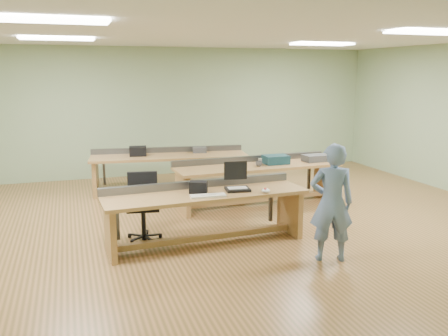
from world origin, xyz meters
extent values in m
plane|color=#946338|center=(0.00, 0.00, 0.00)|extent=(10.00, 10.00, 0.00)
plane|color=silver|center=(0.00, 0.00, 3.00)|extent=(10.00, 10.00, 0.00)
cube|color=#8EA87F|center=(0.00, 4.00, 1.50)|extent=(10.00, 0.04, 3.00)
cube|color=#8EA87F|center=(0.00, -4.00, 1.50)|extent=(10.00, 0.04, 3.00)
cube|color=white|center=(-2.50, -1.50, 2.97)|extent=(1.20, 0.50, 0.03)
cube|color=white|center=(-2.50, 1.50, 2.97)|extent=(1.20, 0.50, 0.03)
cube|color=white|center=(2.50, -1.50, 2.97)|extent=(1.20, 0.50, 0.03)
cube|color=white|center=(2.50, 1.50, 2.97)|extent=(1.20, 0.50, 0.03)
cube|color=#B5824C|center=(-0.62, -0.92, 0.72)|extent=(2.93, 0.92, 0.05)
cube|color=#B5824C|center=(-1.97, -0.99, 0.35)|extent=(0.11, 0.68, 0.70)
cube|color=#B5824C|center=(0.72, -0.85, 0.35)|extent=(0.11, 0.68, 0.70)
cube|color=#B5824C|center=(-0.62, -0.92, 0.10)|extent=(2.60, 0.23, 0.08)
cube|color=#4E4F55|center=(-0.64, -0.57, 0.81)|extent=(2.89, 0.23, 0.11)
cube|color=#B5824C|center=(0.86, 0.76, 0.72)|extent=(3.13, 0.96, 0.05)
cube|color=#B5824C|center=(-0.59, 0.69, 0.35)|extent=(0.11, 0.73, 0.70)
cube|color=#B5824C|center=(2.30, 0.82, 0.35)|extent=(0.11, 0.73, 0.70)
cube|color=#B5824C|center=(0.86, 0.76, 0.10)|extent=(2.79, 0.22, 0.08)
cube|color=#4E4F55|center=(0.84, 1.13, 0.81)|extent=(3.09, 0.21, 0.11)
cube|color=#B5824C|center=(-0.47, 2.31, 0.72)|extent=(3.27, 1.24, 0.05)
cube|color=#B5824C|center=(-1.96, 2.49, 0.35)|extent=(0.17, 0.75, 0.70)
cube|color=#B5824C|center=(1.01, 2.12, 0.35)|extent=(0.17, 0.75, 0.70)
cube|color=#B5824C|center=(-0.47, 2.31, 0.10)|extent=(2.88, 0.46, 0.08)
cube|color=#4E4F55|center=(-0.43, 2.69, 0.81)|extent=(3.17, 0.47, 0.11)
imported|color=slate|center=(0.75, -1.99, 0.77)|extent=(0.66, 0.54, 1.55)
cube|color=black|center=(-0.15, -0.93, 0.77)|extent=(0.37, 0.32, 0.04)
cube|color=black|center=(-0.14, -0.79, 1.02)|extent=(0.34, 0.06, 0.27)
cube|color=beige|center=(-0.65, -1.13, 0.76)|extent=(0.50, 0.20, 0.03)
ellipsoid|color=white|center=(0.19, -1.16, 0.78)|extent=(0.15, 0.16, 0.06)
cube|color=black|center=(-0.73, -0.88, 0.83)|extent=(0.29, 0.24, 0.17)
cylinder|color=black|center=(-1.45, -0.47, 0.24)|extent=(0.07, 0.07, 0.48)
cube|color=black|center=(-1.45, -0.47, 0.50)|extent=(0.53, 0.53, 0.07)
cube|color=black|center=(-1.41, -0.25, 0.77)|extent=(0.44, 0.12, 0.42)
cylinder|color=black|center=(-1.45, -0.47, 0.03)|extent=(0.60, 0.60, 0.07)
cube|color=#12323C|center=(1.22, 0.79, 0.83)|extent=(0.45, 0.34, 0.16)
cube|color=#3D3E40|center=(2.04, 0.77, 0.81)|extent=(0.48, 0.32, 0.13)
imported|color=#3D3E40|center=(0.82, 0.64, 0.80)|extent=(0.15, 0.15, 0.09)
cylinder|color=silver|center=(0.88, 0.73, 0.81)|extent=(0.07, 0.07, 0.13)
cube|color=black|center=(-1.10, 2.43, 0.85)|extent=(0.37, 0.28, 0.19)
cube|color=#3D3E40|center=(0.20, 2.43, 0.81)|extent=(0.33, 0.27, 0.11)
camera|label=1|loc=(-2.40, -7.14, 2.42)|focal=38.00mm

